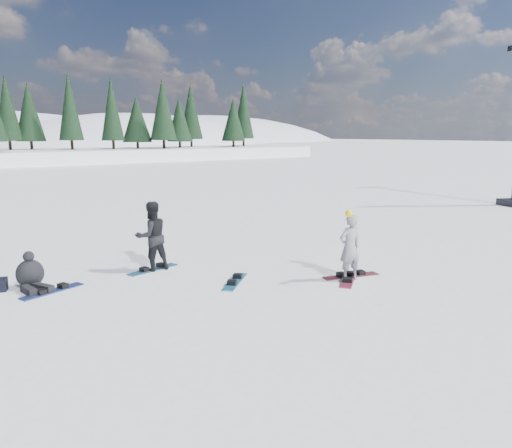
{
  "coord_description": "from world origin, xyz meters",
  "views": [
    {
      "loc": [
        -9.34,
        -9.49,
        3.61
      ],
      "look_at": [
        -1.05,
        1.41,
        1.1
      ],
      "focal_mm": 35.0,
      "sensor_mm": 36.0,
      "label": 1
    }
  ],
  "objects_px": {
    "snowboarder_man": "(152,236)",
    "snowboard_loose_a": "(235,282)",
    "snowboarder_woman": "(350,247)",
    "seated_rider": "(31,274)",
    "snowboard_loose_b": "(351,276)",
    "snowboard_loose_c": "(52,291)"
  },
  "relations": [
    {
      "from": "snowboard_loose_b",
      "to": "snowboard_loose_c",
      "type": "relative_size",
      "value": 1.0
    },
    {
      "from": "snowboard_loose_b",
      "to": "snowboard_loose_a",
      "type": "bearing_deg",
      "value": 169.47
    },
    {
      "from": "snowboarder_woman",
      "to": "snowboard_loose_b",
      "type": "distance_m",
      "value": 0.88
    },
    {
      "from": "seated_rider",
      "to": "snowboarder_woman",
      "type": "bearing_deg",
      "value": -47.36
    },
    {
      "from": "snowboard_loose_a",
      "to": "snowboard_loose_b",
      "type": "height_order",
      "value": "same"
    },
    {
      "from": "snowboard_loose_a",
      "to": "snowboard_loose_c",
      "type": "distance_m",
      "value": 4.25
    },
    {
      "from": "snowboard_loose_c",
      "to": "snowboarder_woman",
      "type": "bearing_deg",
      "value": -46.54
    },
    {
      "from": "seated_rider",
      "to": "snowboard_loose_c",
      "type": "bearing_deg",
      "value": -76.72
    },
    {
      "from": "seated_rider",
      "to": "snowboard_loose_a",
      "type": "height_order",
      "value": "seated_rider"
    },
    {
      "from": "snowboarder_woman",
      "to": "snowboarder_man",
      "type": "distance_m",
      "value": 5.15
    },
    {
      "from": "snowboarder_man",
      "to": "seated_rider",
      "type": "height_order",
      "value": "snowboarder_man"
    },
    {
      "from": "seated_rider",
      "to": "snowboard_loose_b",
      "type": "relative_size",
      "value": 0.75
    },
    {
      "from": "snowboarder_woman",
      "to": "snowboard_loose_a",
      "type": "relative_size",
      "value": 1.2
    },
    {
      "from": "snowboard_loose_a",
      "to": "snowboard_loose_b",
      "type": "distance_m",
      "value": 2.98
    },
    {
      "from": "snowboarder_man",
      "to": "snowboard_loose_a",
      "type": "height_order",
      "value": "snowboarder_man"
    },
    {
      "from": "snowboarder_woman",
      "to": "snowboarder_man",
      "type": "xyz_separation_m",
      "value": [
        -3.49,
        3.78,
        0.08
      ]
    },
    {
      "from": "seated_rider",
      "to": "snowboard_loose_c",
      "type": "relative_size",
      "value": 0.75
    },
    {
      "from": "snowboarder_man",
      "to": "seated_rider",
      "type": "xyz_separation_m",
      "value": [
        -2.98,
        0.27,
        -0.58
      ]
    },
    {
      "from": "snowboarder_man",
      "to": "snowboard_loose_a",
      "type": "distance_m",
      "value": 2.66
    },
    {
      "from": "seated_rider",
      "to": "snowboard_loose_c",
      "type": "height_order",
      "value": "seated_rider"
    },
    {
      "from": "snowboarder_man",
      "to": "snowboard_loose_c",
      "type": "xyz_separation_m",
      "value": [
        -2.67,
        -0.3,
        -0.91
      ]
    },
    {
      "from": "snowboarder_woman",
      "to": "snowboard_loose_c",
      "type": "xyz_separation_m",
      "value": [
        -6.16,
        3.48,
        -0.83
      ]
    }
  ]
}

